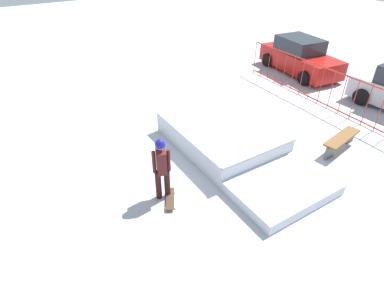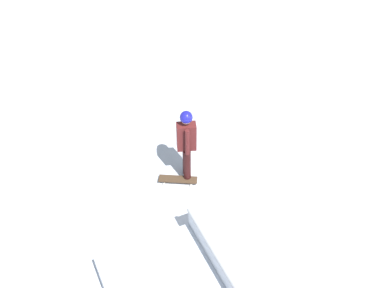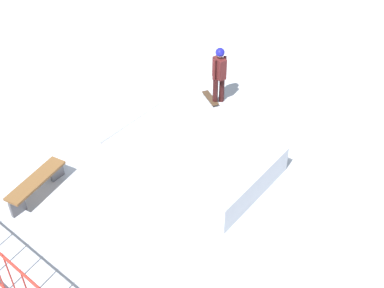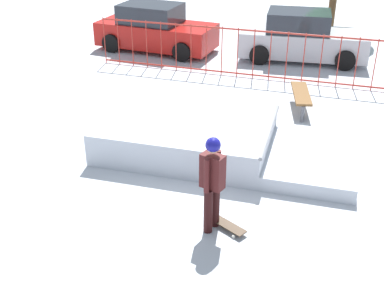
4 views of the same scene
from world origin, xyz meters
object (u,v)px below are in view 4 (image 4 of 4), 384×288
(skateboard, at_px, (226,224))
(parked_car_silver, at_px, (302,38))
(park_bench, at_px, (301,97))
(parked_car_red, at_px, (155,30))
(skate_ramp, at_px, (208,139))
(skater, at_px, (212,177))

(skateboard, bearing_deg, parked_car_silver, -62.78)
(park_bench, height_order, parked_car_red, parked_car_red)
(skate_ramp, height_order, skater, skater)
(skateboard, xyz_separation_m, parked_car_red, (-4.53, 9.65, 0.65))
(skater, bearing_deg, park_bench, -81.14)
(skateboard, distance_m, parked_car_silver, 9.91)
(parked_car_red, bearing_deg, parked_car_silver, 10.37)
(skate_ramp, relative_size, skater, 3.15)
(parked_car_red, bearing_deg, park_bench, -29.74)
(skate_ramp, bearing_deg, parked_car_red, 117.71)
(skateboard, distance_m, park_bench, 5.59)
(skate_ramp, xyz_separation_m, parked_car_silver, (1.46, 7.26, 0.41))
(skater, bearing_deg, parked_car_silver, -74.61)
(park_bench, height_order, parked_car_silver, parked_car_silver)
(parked_car_red, distance_m, parked_car_silver, 5.06)
(park_bench, relative_size, parked_car_red, 0.38)
(skateboard, height_order, parked_car_red, parked_car_red)
(parked_car_silver, bearing_deg, skater, -97.11)
(skateboard, distance_m, parked_car_red, 10.68)
(skateboard, height_order, parked_car_silver, parked_car_silver)
(park_bench, distance_m, parked_car_silver, 4.38)
(skate_ramp, height_order, skateboard, skate_ramp)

